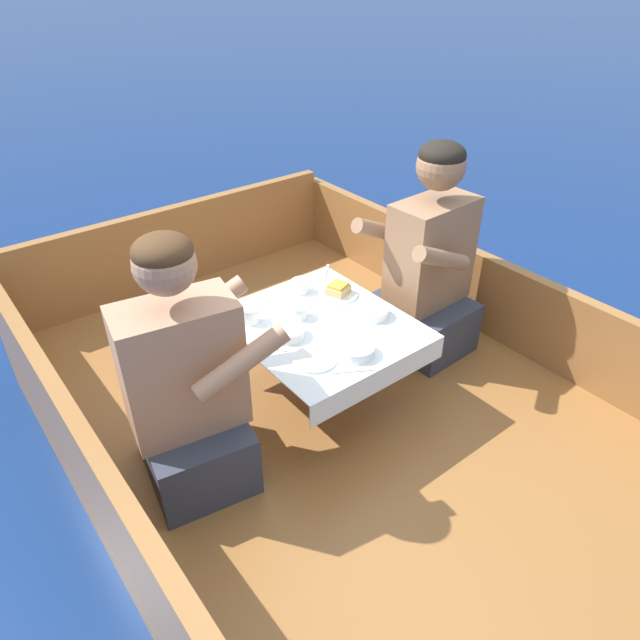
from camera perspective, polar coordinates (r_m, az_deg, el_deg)
The scene contains 20 objects.
ground_plane at distance 2.79m, azimuth 0.57°, elevation -12.57°, with size 60.00×60.00×0.00m, color navy.
boat_deck at distance 2.68m, azimuth 0.59°, elevation -10.32°, with size 2.07×2.82×0.30m, color brown.
gunwale_port at distance 2.14m, azimuth -21.59°, elevation -14.12°, with size 0.06×2.82×0.41m, color #936033.
gunwale_starboard at distance 3.08m, azimuth 15.43°, elevation 2.95°, with size 0.06×2.82×0.41m, color #936033.
bow_coaming at distance 3.46m, azimuth -13.87°, elevation 7.33°, with size 1.95×0.06×0.48m, color #936033.
cockpit_table at distance 2.40m, azimuth 0.00°, elevation -1.17°, with size 0.68×0.76×0.38m.
person_port at distance 2.06m, azimuth -13.14°, elevation -6.88°, with size 0.57×0.51×1.00m.
person_starboard at distance 2.74m, azimuth 10.74°, elevation 4.88°, with size 0.53×0.45×1.03m.
plate_sandwich at distance 2.58m, azimuth 1.81°, elevation 2.62°, with size 0.18×0.18×0.01m.
plate_bread at distance 2.17m, azimuth -0.56°, elevation -3.96°, with size 0.17×0.17×0.01m.
sandwich at distance 2.56m, azimuth 1.82°, elevation 3.14°, with size 0.12×0.11×0.05m.
bowl_port_near at distance 2.43m, azimuth 5.38°, elevation 0.85°, with size 0.13×0.13×0.04m.
bowl_starboard_near at distance 2.29m, azimuth -3.17°, elevation -1.18°, with size 0.13×0.13×0.04m.
bowl_center_far at distance 2.20m, azimuth 3.62°, elevation -2.93°, with size 0.14×0.14×0.04m.
coffee_cup_port at distance 2.59m, azimuth -1.95°, elevation 3.47°, with size 0.11×0.08×0.06m.
coffee_cup_starboard at distance 2.41m, azimuth -2.11°, elevation 0.85°, with size 0.10×0.07×0.06m.
coffee_cup_center at distance 2.39m, azimuth -7.02°, elevation 0.54°, with size 0.10×0.07×0.07m.
utensil_knife_port at distance 2.12m, azimuth 3.40°, elevation -5.10°, with size 0.15×0.10×0.00m.
utensil_knife_starboard at distance 2.75m, azimuth 0.57°, elevation 4.76°, with size 0.13×0.12×0.00m.
utensil_fork_starboard at distance 2.25m, azimuth -5.88°, elevation -2.76°, with size 0.12×0.14×0.00m.
Camera 1 is at (-1.22, -1.51, 2.01)m, focal length 32.00 mm.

